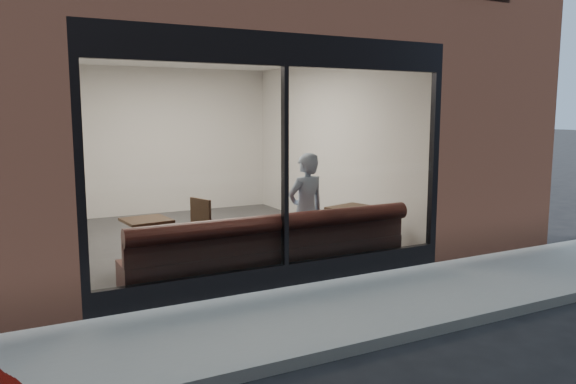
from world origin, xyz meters
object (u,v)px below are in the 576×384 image
cafe_table_left (146,220)px  cafe_chair_left (191,247)px  person (306,211)px  banquette (271,262)px  cafe_table_right (355,209)px

cafe_table_left → cafe_chair_left: 0.88m
cafe_chair_left → person: bearing=123.2°
banquette → person: (0.67, 0.24, 0.61)m
banquette → cafe_table_left: size_ratio=6.60×
cafe_table_left → cafe_table_right: (3.14, -0.57, 0.00)m
cafe_table_right → cafe_chair_left: bearing=162.7°
person → cafe_table_right: bearing=-171.8°
banquette → cafe_chair_left: 1.48m
banquette → cafe_table_left: (-1.40, 1.12, 0.52)m
banquette → person: 0.94m
cafe_table_left → cafe_chair_left: size_ratio=1.32×
person → cafe_table_right: size_ratio=2.42×
cafe_table_right → cafe_chair_left: cafe_table_right is taller
person → banquette: bearing=11.8°
banquette → cafe_table_right: bearing=17.6°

